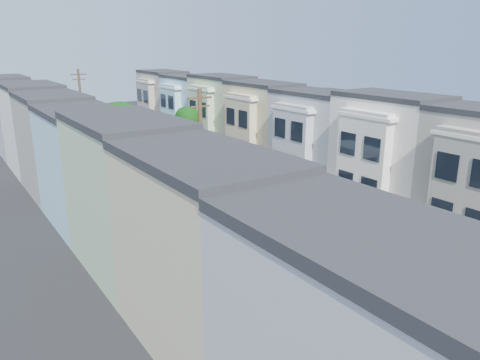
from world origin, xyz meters
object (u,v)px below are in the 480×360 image
object	(u,v)px
tree_c	(182,162)
utility_pole_far	(82,117)
utility_pole_near	(201,170)
tree_a	(393,278)
parked_right_c	(216,160)
fedex_truck	(246,176)
parked_left_d	(156,191)
parked_left_c	(229,235)
tree_e	(70,113)
parked_right_d	(182,147)
tree_d	(119,129)
tree_far_r	(188,120)
parked_right_b	(364,219)
parked_left_b	(304,282)
parked_right_a	(469,259)
tree_b	(245,187)
lead_sedan	(194,162)

from	to	relation	value
tree_c	utility_pole_far	xyz separation A→B (m)	(0.00, 23.32, 0.06)
utility_pole_near	utility_pole_far	bearing A→B (deg)	90.00
tree_a	parked_right_c	distance (m)	33.95
fedex_truck	parked_left_d	world-z (taller)	fedex_truck
parked_left_c	tree_e	bearing A→B (deg)	95.28
tree_e	parked_left_d	distance (m)	21.01
tree_e	parked_right_d	size ratio (longest dim) A/B	1.61
tree_d	tree_far_r	distance (m)	18.30
parked_right_b	parked_left_d	bearing A→B (deg)	128.17
parked_left_b	parked_left_c	distance (m)	7.41
parked_right_b	tree_e	bearing A→B (deg)	111.30
utility_pole_far	parked_right_b	xyz separation A→B (m)	(11.20, -29.55, -4.53)
tree_d	parked_left_c	size ratio (longest dim) A/B	1.55
tree_d	parked_right_d	world-z (taller)	tree_d
parked_left_c	parked_left_d	world-z (taller)	parked_left_c
tree_e	parked_right_a	size ratio (longest dim) A/B	1.59
utility_pole_far	tree_far_r	bearing A→B (deg)	4.90
parked_right_d	parked_right_b	bearing A→B (deg)	-94.86
tree_b	tree_c	world-z (taller)	tree_b
tree_far_r	parked_left_b	distance (m)	37.46
utility_pole_near	parked_right_d	xyz separation A→B (m)	(11.20, 25.06, -4.41)
tree_d	lead_sedan	bearing A→B (deg)	18.17
utility_pole_far	parked_right_b	distance (m)	31.93
tree_a	parked_right_d	bearing A→B (deg)	74.27
parked_left_b	tree_b	bearing A→B (deg)	116.19
parked_right_c	parked_right_d	xyz separation A→B (m)	(0.00, 7.92, 0.04)
tree_d	fedex_truck	distance (m)	11.82
tree_e	parked_right_b	bearing A→B (deg)	-72.08
utility_pole_near	lead_sedan	xyz separation A→B (m)	(8.69, 17.47, -4.40)
tree_e	parked_right_b	world-z (taller)	tree_e
fedex_truck	parked_right_d	bearing A→B (deg)	72.42
tree_e	utility_pole_far	size ratio (longest dim) A/B	0.73
tree_b	parked_left_d	distance (m)	16.12
parked_left_b	parked_right_a	distance (m)	10.31
lead_sedan	parked_right_d	size ratio (longest dim) A/B	1.19
tree_b	parked_right_a	distance (m)	13.80
tree_d	parked_right_c	distance (m)	12.47
fedex_truck	tree_far_r	bearing A→B (deg)	67.98
utility_pole_far	parked_right_d	distance (m)	12.08
tree_far_r	parked_right_d	world-z (taller)	tree_far_r
parked_left_b	parked_left_c	xyz separation A→B (m)	(0.00, 7.41, 0.03)
tree_c	parked_left_b	size ratio (longest dim) A/B	1.67
parked_right_d	parked_left_c	bearing A→B (deg)	-115.54
tree_c	lead_sedan	size ratio (longest dim) A/B	1.38
utility_pole_near	parked_right_c	distance (m)	20.96
parked_right_a	tree_c	bearing A→B (deg)	124.04
tree_c	parked_left_c	xyz separation A→B (m)	(1.40, -3.58, -4.32)
tree_a	parked_right_a	bearing A→B (deg)	15.93
parked_right_b	tree_b	bearing A→B (deg)	-170.07
parked_left_c	utility_pole_near	bearing A→B (deg)	150.00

